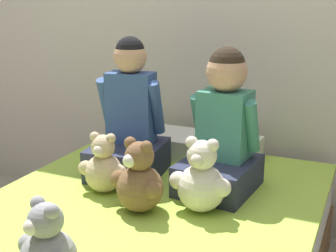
# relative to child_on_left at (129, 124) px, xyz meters

# --- Properties ---
(wall_behind_bed) EXTENTS (8.00, 0.06, 2.50)m
(wall_behind_bed) POSITION_rel_child_on_left_xyz_m (0.23, 0.63, 0.55)
(wall_behind_bed) COLOR beige
(wall_behind_bed) RESTS_ON ground_plane
(child_on_left) EXTENTS (0.36, 0.39, 0.65)m
(child_on_left) POSITION_rel_child_on_left_xyz_m (0.00, 0.00, 0.00)
(child_on_left) COLOR #282D47
(child_on_left) RESTS_ON bed
(child_on_right) EXTENTS (0.33, 0.38, 0.62)m
(child_on_right) POSITION_rel_child_on_left_xyz_m (0.46, 0.01, 0.02)
(child_on_right) COLOR #282D47
(child_on_right) RESTS_ON bed
(teddy_bear_held_by_left_child) EXTENTS (0.22, 0.17, 0.27)m
(teddy_bear_held_by_left_child) POSITION_rel_child_on_left_xyz_m (0.00, -0.24, -0.13)
(teddy_bear_held_by_left_child) COLOR #D1B78E
(teddy_bear_held_by_left_child) RESTS_ON bed
(teddy_bear_held_by_right_child) EXTENTS (0.25, 0.19, 0.30)m
(teddy_bear_held_by_right_child) POSITION_rel_child_on_left_xyz_m (0.45, -0.25, -0.12)
(teddy_bear_held_by_right_child) COLOR silver
(teddy_bear_held_by_right_child) RESTS_ON bed
(teddy_bear_between_children) EXTENTS (0.24, 0.19, 0.30)m
(teddy_bear_between_children) POSITION_rel_child_on_left_xyz_m (0.23, -0.35, -0.12)
(teddy_bear_between_children) COLOR brown
(teddy_bear_between_children) RESTS_ON bed
(teddy_bear_at_foot_of_bed) EXTENTS (0.22, 0.17, 0.27)m
(teddy_bear_at_foot_of_bed) POSITION_rel_child_on_left_xyz_m (0.21, -0.90, -0.13)
(teddy_bear_at_foot_of_bed) COLOR #939399
(teddy_bear_at_foot_of_bed) RESTS_ON bed
(pillow_at_headboard) EXTENTS (0.60, 0.29, 0.11)m
(pillow_at_headboard) POSITION_rel_child_on_left_xyz_m (0.23, 0.36, -0.19)
(pillow_at_headboard) COLOR silver
(pillow_at_headboard) RESTS_ON bed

